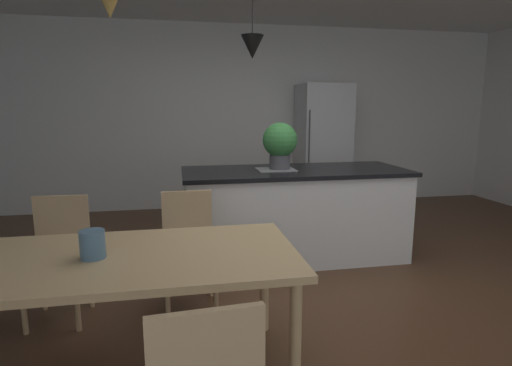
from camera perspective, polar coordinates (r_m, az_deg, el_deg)
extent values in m
cube|color=#4C301E|center=(3.44, 8.13, -15.71)|extent=(10.00, 8.40, 0.04)
cube|color=silver|center=(6.26, -1.33, 9.15)|extent=(10.00, 0.12, 2.70)
cube|color=tan|center=(2.31, -20.62, -10.10)|extent=(2.04, 0.90, 0.04)
cylinder|color=tan|center=(2.80, 1.17, -13.53)|extent=(0.06, 0.06, 0.71)
cylinder|color=tan|center=(2.16, 5.54, -21.33)|extent=(0.06, 0.06, 0.71)
cube|color=tan|center=(3.09, -9.31, -9.78)|extent=(0.41, 0.41, 0.04)
cube|color=white|center=(3.08, -9.33, -9.17)|extent=(0.37, 0.37, 0.03)
cube|color=tan|center=(3.19, -9.63, -4.80)|extent=(0.38, 0.04, 0.42)
cylinder|color=tan|center=(3.03, -5.67, -14.70)|extent=(0.04, 0.04, 0.41)
cylinder|color=tan|center=(3.01, -12.32, -15.05)|extent=(0.04, 0.04, 0.41)
cylinder|color=tan|center=(3.34, -6.40, -12.26)|extent=(0.04, 0.04, 0.41)
cylinder|color=tan|center=(3.33, -12.38, -12.55)|extent=(0.04, 0.04, 0.41)
cube|color=tan|center=(3.21, -26.21, -9.98)|extent=(0.42, 0.42, 0.04)
cube|color=white|center=(3.20, -26.27, -9.39)|extent=(0.38, 0.38, 0.03)
cube|color=tan|center=(3.30, -25.54, -5.17)|extent=(0.38, 0.05, 0.42)
cylinder|color=tan|center=(3.09, -23.82, -15.08)|extent=(0.04, 0.04, 0.41)
cylinder|color=tan|center=(3.20, -29.85, -14.68)|extent=(0.04, 0.04, 0.41)
cylinder|color=tan|center=(3.39, -22.18, -12.66)|extent=(0.04, 0.04, 0.41)
cylinder|color=tan|center=(3.49, -27.71, -12.41)|extent=(0.04, 0.04, 0.41)
cube|color=silver|center=(4.10, 5.43, -4.47)|extent=(2.13, 0.81, 0.88)
cube|color=black|center=(4.01, 5.54, 1.63)|extent=(2.19, 0.87, 0.04)
cube|color=gray|center=(3.95, 2.80, 1.91)|extent=(0.36, 0.30, 0.01)
cube|color=silver|center=(6.18, 9.30, 5.00)|extent=(0.72, 0.64, 1.84)
cylinder|color=#4C4C4C|center=(5.75, 7.46, 4.65)|extent=(0.02, 0.02, 1.10)
cylinder|color=black|center=(3.97, -0.52, 24.00)|extent=(0.01, 0.01, 0.56)
cone|color=black|center=(3.90, -0.51, 18.54)|extent=(0.21, 0.21, 0.21)
cylinder|color=#4C4C51|center=(3.95, 3.35, 2.92)|extent=(0.20, 0.20, 0.15)
sphere|color=#387F3D|center=(3.93, 3.38, 6.05)|extent=(0.33, 0.33, 0.33)
cylinder|color=slate|center=(2.27, -21.96, -7.99)|extent=(0.13, 0.13, 0.15)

